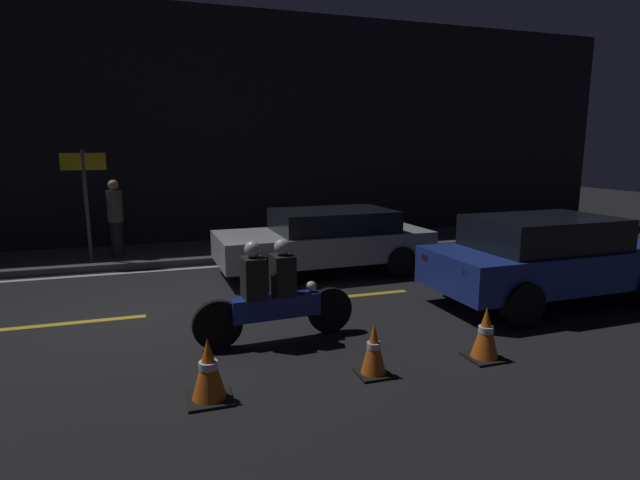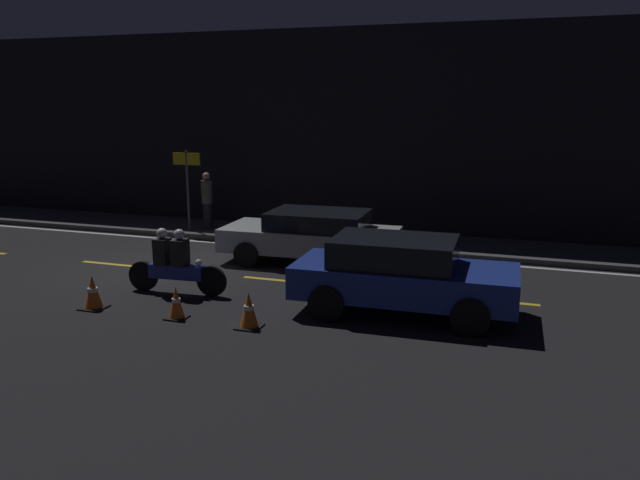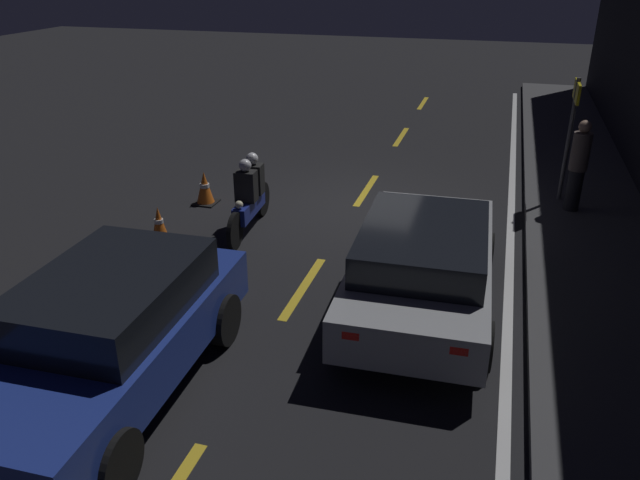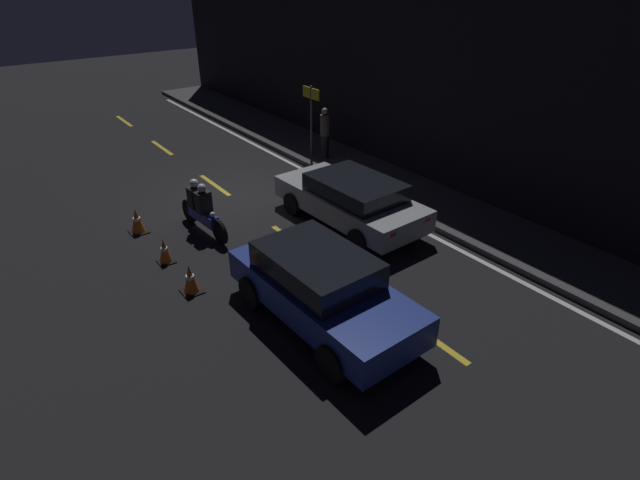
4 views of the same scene
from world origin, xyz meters
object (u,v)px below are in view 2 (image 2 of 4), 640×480
at_px(motorcycle, 174,263).
at_px(traffic_cone_near, 93,292).
at_px(traffic_cone_mid, 176,303).
at_px(traffic_cone_far, 249,310).
at_px(hatchback_silver, 312,235).
at_px(shop_sign, 187,174).
at_px(sedan_blue, 401,273).
at_px(pedestrian, 207,200).

distance_m(motorcycle, traffic_cone_near, 1.73).
bearing_deg(traffic_cone_mid, traffic_cone_far, -0.55).
distance_m(hatchback_silver, traffic_cone_near, 5.59).
height_order(traffic_cone_far, shop_sign, shop_sign).
distance_m(hatchback_silver, traffic_cone_mid, 4.89).
relative_size(motorcycle, traffic_cone_near, 3.32).
bearing_deg(sedan_blue, traffic_cone_near, -165.49).
relative_size(traffic_cone_near, pedestrian, 0.39).
xyz_separation_m(traffic_cone_far, pedestrian, (-4.68, 7.09, 0.71)).
xyz_separation_m(hatchback_silver, shop_sign, (-4.76, 2.13, 1.12)).
bearing_deg(hatchback_silver, traffic_cone_near, 56.95).
distance_m(sedan_blue, motorcycle, 4.80).
xyz_separation_m(traffic_cone_far, shop_sign, (-5.23, 6.91, 1.51)).
relative_size(sedan_blue, pedestrian, 2.42).
bearing_deg(traffic_cone_far, sedan_blue, 34.49).
bearing_deg(traffic_cone_far, hatchback_silver, 95.60).
bearing_deg(traffic_cone_far, motorcycle, 149.64).
bearing_deg(pedestrian, hatchback_silver, -28.79).
xyz_separation_m(sedan_blue, shop_sign, (-7.64, 5.25, 1.05)).
relative_size(sedan_blue, shop_sign, 1.76).
xyz_separation_m(sedan_blue, traffic_cone_near, (-5.76, -1.66, -0.46)).
relative_size(traffic_cone_mid, pedestrian, 0.36).
distance_m(motorcycle, shop_sign, 6.32).
distance_m(pedestrian, shop_sign, 0.98).
height_order(traffic_cone_mid, shop_sign, shop_sign).
bearing_deg(traffic_cone_far, pedestrian, 123.42).
bearing_deg(pedestrian, traffic_cone_near, -79.36).
distance_m(sedan_blue, shop_sign, 9.33).
relative_size(traffic_cone_far, pedestrian, 0.38).
bearing_deg(shop_sign, traffic_cone_mid, -61.56).
height_order(sedan_blue, traffic_cone_mid, sedan_blue).
relative_size(motorcycle, shop_sign, 0.93).
bearing_deg(hatchback_silver, traffic_cone_mid, 75.90).
bearing_deg(shop_sign, hatchback_silver, -24.11).
relative_size(motorcycle, traffic_cone_mid, 3.58).
relative_size(hatchback_silver, pedestrian, 2.54).
bearing_deg(traffic_cone_near, sedan_blue, 16.03).
relative_size(hatchback_silver, motorcycle, 1.98).
bearing_deg(traffic_cone_mid, pedestrian, 114.23).
relative_size(motorcycle, traffic_cone_far, 3.35).
relative_size(sedan_blue, traffic_cone_far, 6.33).
height_order(traffic_cone_near, pedestrian, pedestrian).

